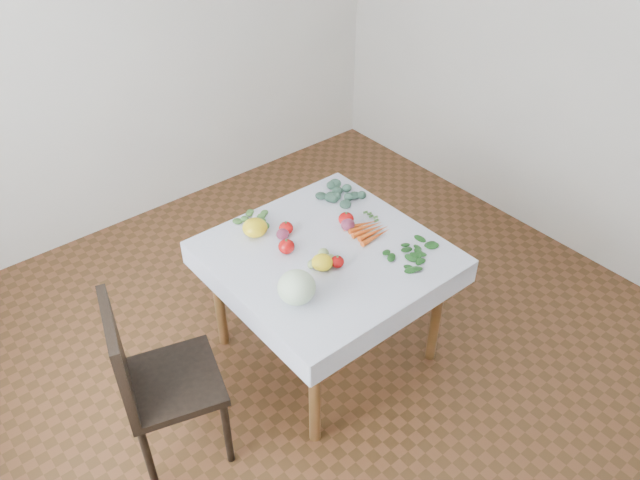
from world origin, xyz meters
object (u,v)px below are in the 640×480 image
object	(u,v)px
table	(326,266)
chair	(150,376)
cabbage	(297,287)
carrot_bunch	(369,230)
heirloom_back	(255,228)

from	to	relation	value
table	chair	bearing A→B (deg)	-179.65
chair	cabbage	bearing A→B (deg)	-14.98
chair	carrot_bunch	bearing A→B (deg)	-0.62
heirloom_back	carrot_bunch	world-z (taller)	heirloom_back
heirloom_back	carrot_bunch	distance (m)	0.63
table	chair	xyz separation A→B (m)	(-1.07, -0.01, -0.09)
heirloom_back	carrot_bunch	xyz separation A→B (m)	(0.50, -0.38, -0.03)
heirloom_back	cabbage	bearing A→B (deg)	-104.39
cabbage	heirloom_back	bearing A→B (deg)	75.61
chair	carrot_bunch	distance (m)	1.37
chair	carrot_bunch	size ratio (longest dim) A/B	4.68
chair	cabbage	size ratio (longest dim) A/B	5.33
chair	heirloom_back	size ratio (longest dim) A/B	7.19
cabbage	heirloom_back	world-z (taller)	cabbage
chair	carrot_bunch	xyz separation A→B (m)	(1.35, -0.01, 0.21)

